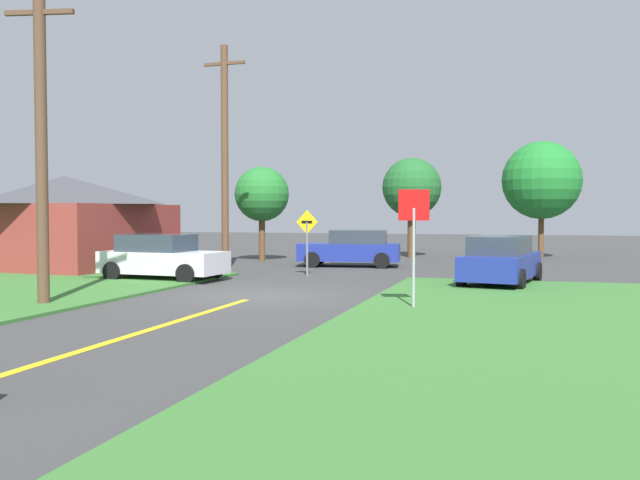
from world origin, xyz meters
TOP-DOWN VIEW (x-y plane):
  - ground_plane at (0.00, 0.00)m, footprint 120.00×120.00m
  - grass_verge_right at (9.27, -4.00)m, footprint 12.00×20.00m
  - lane_stripe_center at (0.00, -8.00)m, footprint 0.20×14.00m
  - stop_sign at (4.65, -1.60)m, footprint 0.74×0.21m
  - car_on_crossroad at (6.48, 5.01)m, footprint 2.65×4.77m
  - parked_car_near_building at (-5.02, 3.27)m, footprint 4.44×2.31m
  - car_approaching_junction at (-0.14, 11.24)m, footprint 4.64×2.48m
  - utility_pole_near at (-4.49, -3.56)m, footprint 1.79×0.46m
  - utility_pole_mid at (-4.51, 7.46)m, footprint 1.80×0.29m
  - direction_sign at (-0.59, 6.21)m, footprint 0.90×0.18m
  - oak_tree_left at (1.38, 18.33)m, footprint 3.16×3.16m
  - pine_tree_center at (-5.24, 13.32)m, footprint 2.69×2.69m
  - oak_tree_right at (8.01, 19.42)m, footprint 4.07×4.07m
  - barn at (-11.70, 6.77)m, footprint 7.54×7.38m

SIDE VIEW (x-z plane):
  - ground_plane at x=0.00m, z-range 0.00..0.00m
  - lane_stripe_center at x=0.00m, z-range 0.00..0.01m
  - grass_verge_right at x=9.27m, z-range 0.00..0.08m
  - car_approaching_junction at x=-0.14m, z-range 0.00..1.62m
  - parked_car_near_building at x=-5.02m, z-range 0.00..1.62m
  - car_on_crossroad at x=6.48m, z-range 0.00..1.62m
  - direction_sign at x=-0.59m, z-range 0.30..2.78m
  - barn at x=-11.70m, z-range 0.00..3.96m
  - stop_sign at x=4.65m, z-range 0.60..3.53m
  - pine_tree_center at x=-5.24m, z-range 0.96..5.61m
  - oak_tree_left at x=1.38m, z-range 1.05..6.38m
  - oak_tree_right at x=8.01m, z-range 1.02..7.14m
  - utility_pole_near at x=-4.49m, z-range 0.12..8.15m
  - utility_pole_mid at x=-4.51m, z-range 0.12..9.28m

